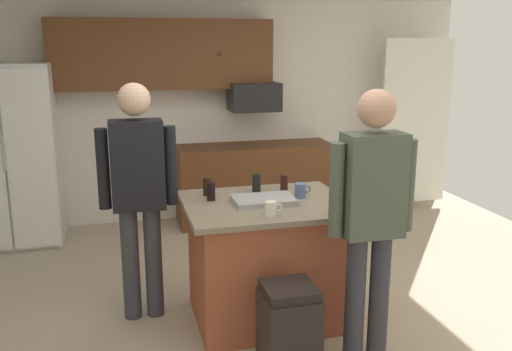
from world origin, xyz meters
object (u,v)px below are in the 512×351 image
Objects in this scene: microwave_over_range at (254,97)px; person_elder_center at (138,185)px; serving_tray at (264,200)px; person_guest_by_door at (372,209)px; glass_short_whisky at (256,183)px; trash_bin at (289,331)px; kitchen_island at (266,260)px; glass_stout_tall at (207,187)px; refrigerator at (11,155)px; glass_dark_ale at (284,182)px; glass_pilsner at (211,191)px; mug_blue_stoneware at (300,190)px; mug_ceramic_white at (271,209)px.

microwave_over_range is 2.60m from person_elder_center.
serving_tray is at bearing -1.80° from person_elder_center.
person_guest_by_door is 1.12m from glass_short_whisky.
kitchen_island is at bearing 85.38° from trash_bin.
person_guest_by_door is 0.87m from serving_tray.
glass_stout_tall is (-0.39, 0.28, 0.52)m from kitchen_island.
glass_stout_tall is at bearing 143.80° from kitchen_island.
refrigerator is 15.25× the size of glass_dark_ale.
glass_pilsner reaches higher than trash_bin.
glass_short_whisky is (-0.48, 1.01, -0.05)m from person_guest_by_door.
kitchen_island is (-0.52, -2.40, -0.98)m from microwave_over_range.
mug_blue_stoneware is (-0.23, -2.34, -0.47)m from microwave_over_range.
glass_dark_ale is 0.69m from mug_ceramic_white.
mug_blue_stoneware is 1.04× the size of mug_ceramic_white.
trash_bin is (0.32, -0.91, -0.69)m from glass_pilsner.
serving_tray is (0.87, -0.28, -0.10)m from person_elder_center.
glass_short_whisky is (0.06, 0.63, 0.02)m from mug_ceramic_white.
person_guest_by_door is at bearing -44.65° from glass_pilsner.
person_elder_center is at bearing -123.52° from microwave_over_range.
mug_blue_stoneware reaches higher than serving_tray.
glass_pilsner reaches higher than glass_stout_tall.
glass_dark_ale is at bearing 14.37° from glass_pilsner.
refrigerator is 2.65m from microwave_over_range.
glass_stout_tall is 1.08× the size of mug_ceramic_white.
microwave_over_range reaches higher than trash_bin.
person_elder_center is 12.91× the size of glass_pilsner.
person_elder_center reaches higher than glass_dark_ale.
mug_blue_stoneware is at bearing -18.90° from glass_stout_tall.
refrigerator is 3.31× the size of microwave_over_range.
person_guest_by_door is (-0.03, -3.11, -0.41)m from microwave_over_range.
mug_blue_stoneware is 0.92× the size of glass_pilsner.
kitchen_island is 1.96× the size of trash_bin.
serving_tray is at bearing 2.25° from person_guest_by_door.
refrigerator reaches higher than glass_dark_ale.
glass_stout_tall is 0.70m from mug_ceramic_white.
microwave_over_range reaches higher than kitchen_island.
glass_stout_tall reaches higher than mug_blue_stoneware.
refrigerator is 13.60× the size of glass_short_whisky.
mug_ceramic_white is (0.84, -0.59, -0.07)m from person_elder_center.
mug_blue_stoneware is at bearing 48.86° from mug_ceramic_white.
glass_stout_tall is at bearing 118.19° from mug_ceramic_white.
glass_short_whisky is at bearing 85.15° from serving_tray.
microwave_over_range reaches higher than glass_stout_tall.
glass_stout_tall is at bearing 6.99° from person_guest_by_door.
kitchen_island is 8.63× the size of glass_pilsner.
person_elder_center is 14.01× the size of mug_blue_stoneware.
trash_bin is (0.84, -1.02, -0.74)m from person_elder_center.
kitchen_island is 9.71× the size of mug_ceramic_white.
glass_stout_tall is 0.48m from serving_tray.
microwave_over_range is 0.31× the size of person_elder_center.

